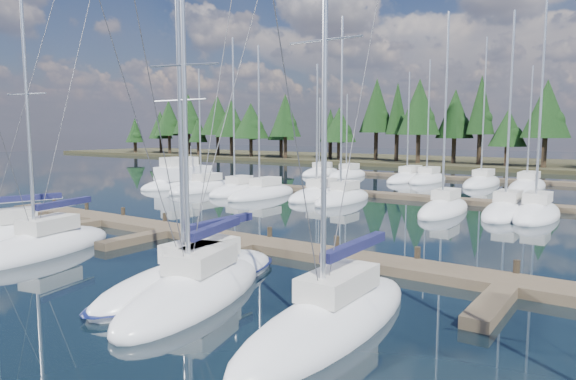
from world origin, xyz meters
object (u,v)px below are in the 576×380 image
Objects in this scene: front_sailboat_5 at (331,320)px; motor_yacht_left at (183,182)px; front_sailboat_3 at (196,291)px; front_sailboat_4 at (194,280)px; main_dock at (250,246)px; front_sailboat_2 at (43,247)px.

front_sailboat_5 is 1.43× the size of motor_yacht_left.
front_sailboat_3 is at bearing -42.98° from motor_yacht_left.
front_sailboat_3 reaches higher than motor_yacht_left.
front_sailboat_4 is at bearing 138.82° from front_sailboat_3.
motor_yacht_left is at bearing 136.95° from front_sailboat_4.
front_sailboat_2 reaches higher than main_dock.
front_sailboat_4 is 6.46m from front_sailboat_5.
front_sailboat_2 is at bearing 176.61° from front_sailboat_3.
main_dock is 3.02× the size of front_sailboat_3.
front_sailboat_3 reaches higher than front_sailboat_2.
front_sailboat_4 reaches higher than motor_yacht_left.
motor_yacht_left is at bearing 142.40° from front_sailboat_5.
motor_yacht_left is (-16.04, 24.52, 0.26)m from front_sailboat_2.
front_sailboat_5 is 40.84m from motor_yacht_left.
main_dock is 3.20× the size of front_sailboat_2.
motor_yacht_left is at bearing 137.02° from front_sailboat_3.
front_sailboat_3 is at bearing -177.34° from front_sailboat_5.
motor_yacht_left is at bearing 142.50° from main_dock.
main_dock is 7.52m from front_sailboat_3.
front_sailboat_5 is (5.35, 0.25, 0.01)m from front_sailboat_3.
front_sailboat_4 is at bearing -43.05° from motor_yacht_left.
front_sailboat_2 is at bearing -178.31° from front_sailboat_4.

